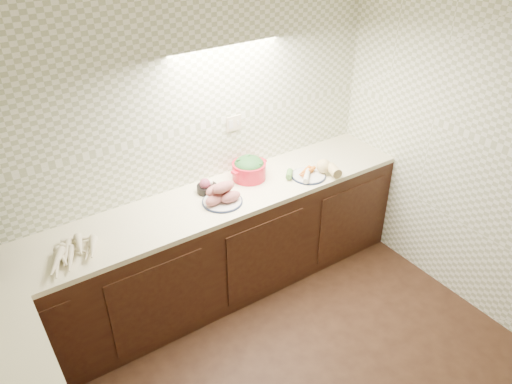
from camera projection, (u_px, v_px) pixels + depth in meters
room at (340, 226)px, 2.20m from camera, size 3.60×3.60×2.60m
counter at (160, 368)px, 2.98m from camera, size 3.60×3.60×0.90m
parsnip_pile at (61, 251)px, 3.15m from camera, size 0.32×0.43×0.08m
sweet_potato_plate at (222, 195)px, 3.67m from camera, size 0.31×0.30×0.17m
onion_bowl at (207, 187)px, 3.79m from camera, size 0.16×0.16×0.12m
dutch_oven at (249, 168)px, 3.95m from camera, size 0.34×0.31×0.19m
veg_plate at (315, 170)px, 4.01m from camera, size 0.43×0.32×0.13m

